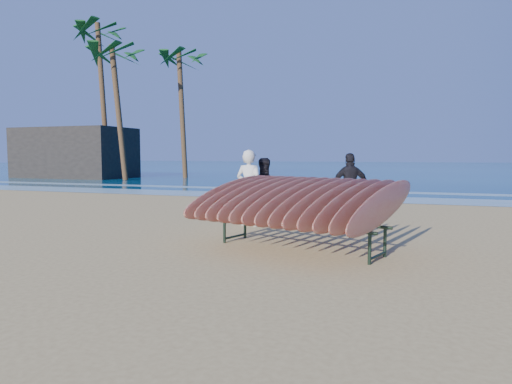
{
  "coord_description": "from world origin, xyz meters",
  "views": [
    {
      "loc": [
        3.07,
        -7.94,
        1.71
      ],
      "look_at": [
        0.0,
        0.8,
        0.95
      ],
      "focal_mm": 32.0,
      "sensor_mm": 36.0,
      "label": 1
    }
  ],
  "objects_px": {
    "surfboard_rack": "(299,200)",
    "person_dark_b": "(350,186)",
    "person_dark_a": "(266,191)",
    "building": "(75,153)",
    "palm_right": "(101,36)",
    "person_white": "(249,188)",
    "palm_mid": "(181,61)",
    "palm_left": "(117,57)"
  },
  "relations": [
    {
      "from": "surfboard_rack",
      "to": "person_dark_a",
      "type": "relative_size",
      "value": 2.37
    },
    {
      "from": "palm_left",
      "to": "palm_mid",
      "type": "relative_size",
      "value": 0.95
    },
    {
      "from": "palm_right",
      "to": "person_white",
      "type": "bearing_deg",
      "value": -44.54
    },
    {
      "from": "person_dark_b",
      "to": "surfboard_rack",
      "type": "bearing_deg",
      "value": 64.11
    },
    {
      "from": "person_dark_a",
      "to": "person_dark_b",
      "type": "bearing_deg",
      "value": -1.46
    },
    {
      "from": "surfboard_rack",
      "to": "palm_left",
      "type": "distance_m",
      "value": 24.85
    },
    {
      "from": "palm_mid",
      "to": "palm_left",
      "type": "bearing_deg",
      "value": -119.44
    },
    {
      "from": "palm_left",
      "to": "palm_mid",
      "type": "distance_m",
      "value": 4.82
    },
    {
      "from": "person_white",
      "to": "palm_right",
      "type": "distance_m",
      "value": 25.96
    },
    {
      "from": "building",
      "to": "palm_right",
      "type": "distance_m",
      "value": 8.7
    },
    {
      "from": "person_white",
      "to": "building",
      "type": "xyz_separation_m",
      "value": [
        -20.27,
        17.49,
        0.92
      ]
    },
    {
      "from": "palm_right",
      "to": "surfboard_rack",
      "type": "bearing_deg",
      "value": -45.31
    },
    {
      "from": "palm_mid",
      "to": "palm_right",
      "type": "height_order",
      "value": "palm_right"
    },
    {
      "from": "person_white",
      "to": "building",
      "type": "distance_m",
      "value": 26.79
    },
    {
      "from": "palm_mid",
      "to": "palm_right",
      "type": "relative_size",
      "value": 0.85
    },
    {
      "from": "person_white",
      "to": "building",
      "type": "bearing_deg",
      "value": -34.61
    },
    {
      "from": "person_dark_b",
      "to": "palm_mid",
      "type": "height_order",
      "value": "palm_mid"
    },
    {
      "from": "person_dark_b",
      "to": "palm_mid",
      "type": "distance_m",
      "value": 23.72
    },
    {
      "from": "person_dark_b",
      "to": "palm_left",
      "type": "relative_size",
      "value": 0.2
    },
    {
      "from": "person_white",
      "to": "surfboard_rack",
      "type": "bearing_deg",
      "value": 134.37
    },
    {
      "from": "person_white",
      "to": "palm_mid",
      "type": "relative_size",
      "value": 0.2
    },
    {
      "from": "person_dark_b",
      "to": "building",
      "type": "height_order",
      "value": "building"
    },
    {
      "from": "building",
      "to": "palm_left",
      "type": "height_order",
      "value": "palm_left"
    },
    {
      "from": "surfboard_rack",
      "to": "palm_right",
      "type": "relative_size",
      "value": 0.35
    },
    {
      "from": "person_dark_a",
      "to": "palm_left",
      "type": "relative_size",
      "value": 0.18
    },
    {
      "from": "person_dark_a",
      "to": "palm_right",
      "type": "distance_m",
      "value": 25.83
    },
    {
      "from": "person_dark_a",
      "to": "palm_right",
      "type": "bearing_deg",
      "value": 99.38
    },
    {
      "from": "surfboard_rack",
      "to": "person_dark_a",
      "type": "xyz_separation_m",
      "value": [
        -1.54,
        2.79,
        -0.08
      ]
    },
    {
      "from": "person_dark_a",
      "to": "palm_right",
      "type": "height_order",
      "value": "palm_right"
    },
    {
      "from": "person_dark_a",
      "to": "building",
      "type": "relative_size",
      "value": 0.2
    },
    {
      "from": "surfboard_rack",
      "to": "person_dark_b",
      "type": "relative_size",
      "value": 2.2
    },
    {
      "from": "person_dark_a",
      "to": "palm_mid",
      "type": "xyz_separation_m",
      "value": [
        -12.47,
        18.7,
        7.55
      ]
    },
    {
      "from": "person_white",
      "to": "palm_right",
      "type": "bearing_deg",
      "value": -38.36
    },
    {
      "from": "palm_left",
      "to": "palm_right",
      "type": "distance_m",
      "value": 3.98
    },
    {
      "from": "person_dark_a",
      "to": "building",
      "type": "bearing_deg",
      "value": 103.03
    },
    {
      "from": "surfboard_rack",
      "to": "person_dark_b",
      "type": "xyz_separation_m",
      "value": [
        0.35,
        4.16,
        -0.01
      ]
    },
    {
      "from": "person_white",
      "to": "palm_mid",
      "type": "height_order",
      "value": "palm_mid"
    },
    {
      "from": "person_white",
      "to": "palm_left",
      "type": "relative_size",
      "value": 0.21
    },
    {
      "from": "palm_mid",
      "to": "palm_right",
      "type": "xyz_separation_m",
      "value": [
        -5.11,
        -2.17,
        1.64
      ]
    },
    {
      "from": "surfboard_rack",
      "to": "building",
      "type": "distance_m",
      "value": 29.63
    },
    {
      "from": "surfboard_rack",
      "to": "palm_mid",
      "type": "height_order",
      "value": "palm_mid"
    },
    {
      "from": "surfboard_rack",
      "to": "person_dark_b",
      "type": "bearing_deg",
      "value": 102.28
    }
  ]
}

